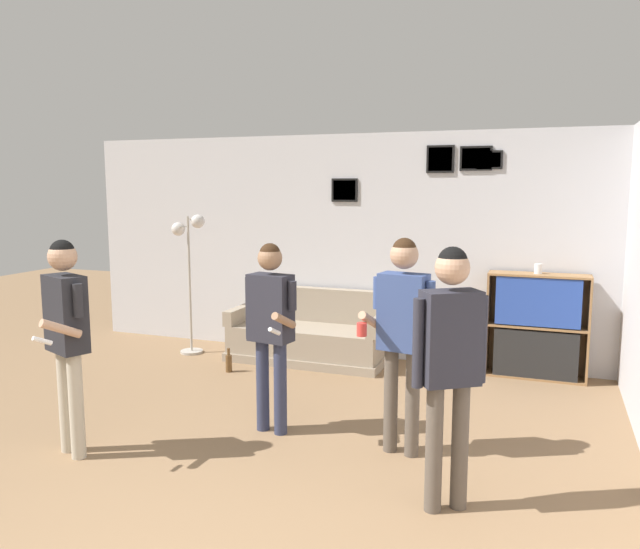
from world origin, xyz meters
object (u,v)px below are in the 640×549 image
couch (309,337)px  bottle_on_floor (229,363)px  person_player_foreground_center (270,318)px  bookshelf (537,326)px  person_watcher_holding_cup (403,323)px  person_player_foreground_left (66,325)px  floor_lamp (189,254)px  person_spectator_near_bookshelf (450,351)px  drinking_cup (538,269)px

couch → bottle_on_floor: (-0.66, -0.79, -0.17)m
person_player_foreground_center → bottle_on_floor: bearing=130.0°
bookshelf → person_watcher_holding_cup: 2.65m
couch → person_player_foreground_left: size_ratio=1.12×
bookshelf → person_watcher_holding_cup: (-0.93, -2.44, 0.48)m
person_player_foreground_left → bookshelf: bearing=45.1°
couch → bookshelf: bearing=4.4°
bookshelf → floor_lamp: floor_lamp is taller
person_spectator_near_bookshelf → person_player_foreground_center: bearing=154.0°
person_watcher_holding_cup → drinking_cup: size_ratio=15.75×
couch → person_player_foreground_center: 2.36m
person_player_foreground_center → drinking_cup: 3.16m
couch → person_spectator_near_bookshelf: person_spectator_near_bookshelf is taller
floor_lamp → drinking_cup: floor_lamp is taller
person_player_foreground_left → person_player_foreground_center: 1.59m
person_player_foreground_left → bottle_on_floor: size_ratio=6.17×
bookshelf → bottle_on_floor: size_ratio=4.20×
drinking_cup → bottle_on_floor: bearing=-163.0°
bookshelf → floor_lamp: bearing=-174.0°
person_watcher_holding_cup → bottle_on_floor: person_watcher_holding_cup is taller
person_spectator_near_bookshelf → drinking_cup: (0.45, 3.17, 0.14)m
floor_lamp → drinking_cup: size_ratio=16.14×
person_player_foreground_center → couch: bearing=103.2°
floor_lamp → person_watcher_holding_cup: (3.14, -2.01, -0.20)m
person_watcher_holding_cup → drinking_cup: bearing=69.4°
person_player_foreground_left → person_player_foreground_center: bearing=37.0°
couch → bookshelf: 2.61m
person_watcher_holding_cup → person_spectator_near_bookshelf: 0.87m
person_player_foreground_left → person_watcher_holding_cup: bearing=20.8°
floor_lamp → bottle_on_floor: (0.83, -0.56, -1.14)m
person_player_foreground_center → person_spectator_near_bookshelf: 1.78m
person_player_foreground_center → bookshelf: bearing=49.2°
floor_lamp → person_watcher_holding_cup: 3.74m
couch → person_player_foreground_center: bearing=-76.8°
bookshelf → drinking_cup: 0.63m
bookshelf → person_player_foreground_center: person_player_foreground_center is taller
floor_lamp → person_watcher_holding_cup: floor_lamp is taller
couch → person_watcher_holding_cup: 2.88m
floor_lamp → person_player_foreground_center: 2.82m
bottle_on_floor → person_spectator_near_bookshelf: bearing=-38.2°
floor_lamp → person_watcher_holding_cup: bearing=-32.6°
bottle_on_floor → drinking_cup: bearing=17.0°
person_player_foreground_left → person_player_foreground_center: (1.27, 0.95, -0.05)m
drinking_cup → person_spectator_near_bookshelf: bearing=-98.1°
bookshelf → person_spectator_near_bookshelf: (-0.47, -3.17, 0.49)m
couch → drinking_cup: bearing=4.5°
floor_lamp → bottle_on_floor: size_ratio=6.36×
couch → bookshelf: size_ratio=1.64×
bookshelf → bottle_on_floor: bookshelf is taller
person_spectator_near_bookshelf → bookshelf: bearing=81.7°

